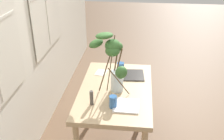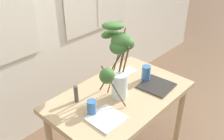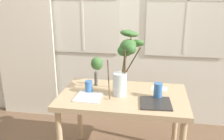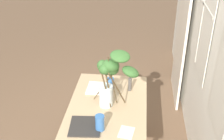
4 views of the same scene
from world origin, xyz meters
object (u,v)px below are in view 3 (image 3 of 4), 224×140
(dining_table, at_px, (123,103))
(plate_square_left, at_px, (89,97))
(vase_with_branches, at_px, (124,59))
(drinking_glass_blue_right, at_px, (158,91))
(plate_square_right, at_px, (155,103))
(drinking_glass_blue_left, at_px, (89,87))
(pillar_candle, at_px, (96,79))

(dining_table, bearing_deg, plate_square_left, -157.09)
(dining_table, relative_size, vase_with_branches, 1.95)
(drinking_glass_blue_right, relative_size, plate_square_left, 0.61)
(plate_square_right, bearing_deg, plate_square_left, 177.51)
(drinking_glass_blue_left, distance_m, pillar_candle, 0.20)
(dining_table, distance_m, drinking_glass_blue_right, 0.35)
(dining_table, bearing_deg, drinking_glass_blue_right, -4.20)
(drinking_glass_blue_left, bearing_deg, drinking_glass_blue_right, -1.46)
(drinking_glass_blue_right, distance_m, plate_square_left, 0.63)
(drinking_glass_blue_right, distance_m, pillar_candle, 0.66)
(dining_table, bearing_deg, drinking_glass_blue_left, -178.80)
(drinking_glass_blue_left, bearing_deg, vase_with_branches, 7.21)
(drinking_glass_blue_right, relative_size, plate_square_right, 0.54)
(drinking_glass_blue_left, distance_m, plate_square_left, 0.13)
(dining_table, bearing_deg, pillar_candle, 147.30)
(drinking_glass_blue_left, xyz_separation_m, plate_square_left, (0.03, -0.12, -0.05))
(vase_with_branches, xyz_separation_m, plate_square_right, (0.30, -0.19, -0.33))
(plate_square_right, bearing_deg, pillar_candle, 150.05)
(vase_with_branches, bearing_deg, drinking_glass_blue_right, -10.09)
(vase_with_branches, relative_size, plate_square_right, 2.29)
(plate_square_right, bearing_deg, dining_table, 153.00)
(vase_with_branches, height_order, drinking_glass_blue_right, vase_with_branches)
(drinking_glass_blue_right, relative_size, pillar_candle, 0.93)
(drinking_glass_blue_right, xyz_separation_m, plate_square_right, (-0.02, -0.13, -0.06))
(drinking_glass_blue_left, relative_size, plate_square_left, 0.50)
(vase_with_branches, height_order, plate_square_right, vase_with_branches)
(dining_table, xyz_separation_m, drinking_glass_blue_right, (0.32, -0.02, 0.16))
(dining_table, height_order, drinking_glass_blue_left, drinking_glass_blue_left)
(vase_with_branches, relative_size, drinking_glass_blue_right, 4.27)
(drinking_glass_blue_right, height_order, plate_square_left, drinking_glass_blue_right)
(vase_with_branches, bearing_deg, drinking_glass_blue_left, -172.79)
(dining_table, distance_m, pillar_candle, 0.39)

